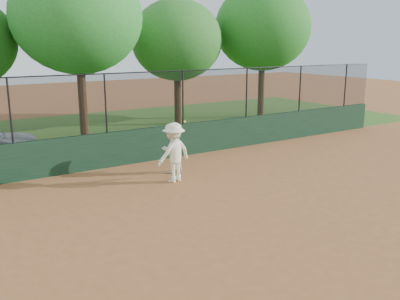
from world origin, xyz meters
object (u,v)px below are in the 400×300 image
player_main (174,152)px  tree_4 (263,28)px  tree_2 (77,17)px  player_second (172,149)px  tree_3 (177,40)px

player_main → tree_4: (10.26, 8.00, 4.05)m
tree_2 → player_second: bearing=-83.2°
tree_2 → tree_3: size_ratio=1.20×
player_main → tree_4: bearing=37.9°
player_main → tree_3: (5.07, 8.52, 3.37)m
tree_2 → tree_4: bearing=3.6°
tree_2 → tree_4: 10.62m
player_main → tree_2: size_ratio=0.25×
player_main → tree_3: size_ratio=0.30×
tree_3 → tree_4: size_ratio=0.86×
tree_4 → player_second: bearing=-144.2°
tree_4 → tree_3: bearing=174.3°
player_main → tree_2: tree_2 is taller
player_second → tree_2: (-0.77, 6.43, 4.40)m
player_second → tree_2: 7.83m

